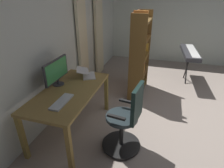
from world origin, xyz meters
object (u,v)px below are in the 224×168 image
Objects in this scene: office_chair at (126,121)px; piano_keyboard at (190,53)px; desk at (70,95)px; computer_monitor at (56,71)px; laptop at (87,74)px; bookshelf at (138,56)px; computer_keyboard at (62,102)px.

office_chair reaches higher than piano_keyboard.
desk is at bearing -40.30° from piano_keyboard.
laptop is (-0.41, 0.31, -0.18)m from computer_monitor.
office_chair is 1.77m from bookshelf.
laptop is at bearing 143.00° from computer_monitor.
laptop is (-0.53, 0.05, 0.14)m from desk.
desk is 1.76m from bookshelf.
computer_monitor is 0.54m from laptop.
piano_keyboard is (-2.67, 0.95, 0.26)m from office_chair.
computer_monitor is 1.77m from bookshelf.
computer_keyboard is at bearing -35.90° from piano_keyboard.
desk is 3.64× the size of computer_keyboard.
laptop is 2.68m from piano_keyboard.
computer_keyboard is 0.24× the size of bookshelf.
piano_keyboard is at bearing 130.44° from bookshelf.
bookshelf is at bearing -53.45° from piano_keyboard.
bookshelf is (-1.91, 0.68, 0.10)m from computer_keyboard.
computer_keyboard is at bearing 35.64° from computer_monitor.
desk is at bearing 64.80° from computer_monitor.
computer_monitor is 0.48× the size of piano_keyboard.
computer_monitor is 1.47× the size of computer_keyboard.
office_chair is 2.84m from piano_keyboard.
bookshelf is at bearing 154.48° from desk.
laptop reaches higher than piano_keyboard.
office_chair is at bearing 76.76° from computer_monitor.
computer_keyboard is at bearing 11.78° from desk.
desk is 2.48× the size of computer_monitor.
desk is 0.94m from office_chair.
office_chair reaches higher than desk.
bookshelf reaches higher than office_chair.
laptop is (-0.69, -0.86, 0.31)m from office_chair.
computer_keyboard is 1.01× the size of laptop.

